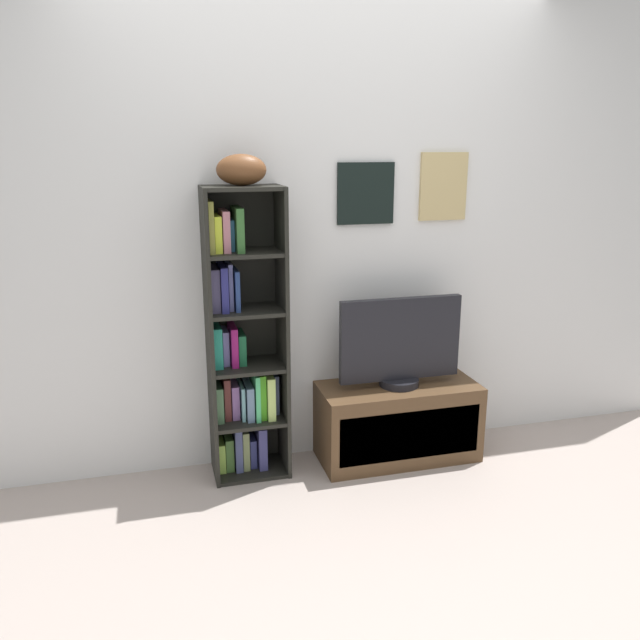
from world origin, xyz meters
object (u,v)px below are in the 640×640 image
object	(u,v)px
television	(400,343)
football	(241,170)
tv_stand	(398,421)
bookshelf	(241,348)

from	to	relation	value
television	football	bearing A→B (deg)	176.42
tv_stand	television	distance (m)	0.46
bookshelf	football	world-z (taller)	football
football	tv_stand	distance (m)	1.63
bookshelf	television	distance (m)	0.87
bookshelf	football	xyz separation A→B (m)	(0.03, -0.03, 0.91)
bookshelf	tv_stand	xyz separation A→B (m)	(0.86, -0.08, -0.48)
football	television	xyz separation A→B (m)	(0.84, -0.05, -0.93)
football	television	distance (m)	1.25
television	tv_stand	bearing A→B (deg)	-90.00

